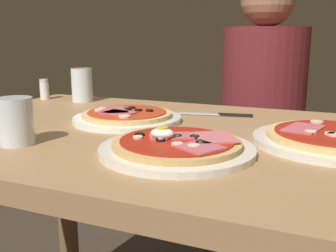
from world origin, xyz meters
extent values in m
cube|color=#9E754C|center=(0.00, 0.00, 0.72)|extent=(1.11, 0.75, 0.04)
cylinder|color=brown|center=(-0.50, 0.31, 0.35)|extent=(0.07, 0.07, 0.70)
cylinder|color=silver|center=(0.12, -0.14, 0.75)|extent=(0.28, 0.28, 0.01)
cylinder|color=tan|center=(0.12, -0.14, 0.76)|extent=(0.23, 0.23, 0.01)
cylinder|color=#A82314|center=(0.12, -0.14, 0.76)|extent=(0.20, 0.20, 0.00)
torus|color=black|center=(0.15, -0.12, 0.77)|extent=(0.02, 0.02, 0.00)
torus|color=black|center=(0.11, -0.13, 0.77)|extent=(0.02, 0.02, 0.00)
torus|color=black|center=(0.10, -0.16, 0.77)|extent=(0.02, 0.02, 0.00)
torus|color=black|center=(0.17, -0.16, 0.77)|extent=(0.02, 0.02, 0.00)
torus|color=black|center=(0.05, -0.15, 0.77)|extent=(0.02, 0.02, 0.00)
cube|color=#D16B70|center=(0.18, -0.11, 0.77)|extent=(0.10, 0.11, 0.00)
cube|color=#C65B66|center=(0.18, -0.18, 0.77)|extent=(0.09, 0.09, 0.00)
cube|color=#C65B66|center=(0.10, -0.13, 0.77)|extent=(0.09, 0.08, 0.00)
cylinder|color=beige|center=(0.10, -0.16, 0.77)|extent=(0.02, 0.02, 0.00)
cylinder|color=beige|center=(0.16, -0.18, 0.77)|extent=(0.02, 0.02, 0.00)
cylinder|color=beige|center=(0.14, -0.18, 0.77)|extent=(0.02, 0.02, 0.00)
cylinder|color=beige|center=(0.05, -0.17, 0.77)|extent=(0.02, 0.02, 0.00)
ellipsoid|color=white|center=(0.10, -0.15, 0.78)|extent=(0.04, 0.03, 0.02)
cylinder|color=yellow|center=(0.10, -0.15, 0.79)|extent=(0.02, 0.02, 0.00)
cylinder|color=silver|center=(0.38, 0.03, 0.75)|extent=(0.31, 0.31, 0.01)
cylinder|color=#DBB26B|center=(0.38, 0.03, 0.76)|extent=(0.25, 0.25, 0.01)
cylinder|color=#A82314|center=(0.38, 0.03, 0.76)|extent=(0.22, 0.22, 0.00)
cube|color=#C65B66|center=(0.32, 0.03, 0.77)|extent=(0.08, 0.10, 0.00)
cylinder|color=beige|center=(0.38, -0.01, 0.77)|extent=(0.02, 0.02, 0.00)
cylinder|color=beige|center=(0.34, 0.10, 0.77)|extent=(0.03, 0.03, 0.00)
cylinder|color=beige|center=(0.37, 0.00, 0.77)|extent=(0.02, 0.02, 0.00)
cylinder|color=beige|center=(0.34, 0.00, 0.77)|extent=(0.02, 0.02, 0.00)
cylinder|color=white|center=(-0.09, 0.06, 0.75)|extent=(0.27, 0.27, 0.01)
cylinder|color=#DBB26B|center=(-0.09, 0.06, 0.76)|extent=(0.22, 0.22, 0.01)
cylinder|color=red|center=(-0.09, 0.06, 0.76)|extent=(0.19, 0.19, 0.00)
torus|color=black|center=(-0.04, 0.08, 0.77)|extent=(0.02, 0.02, 0.00)
torus|color=black|center=(-0.10, 0.10, 0.77)|extent=(0.02, 0.02, 0.00)
torus|color=black|center=(-0.07, 0.08, 0.77)|extent=(0.02, 0.02, 0.00)
torus|color=black|center=(-0.10, 0.08, 0.77)|extent=(0.02, 0.02, 0.00)
cube|color=#C65B66|center=(-0.13, 0.05, 0.77)|extent=(0.11, 0.12, 0.00)
cube|color=#C65B66|center=(-0.10, 0.03, 0.77)|extent=(0.08, 0.06, 0.00)
cylinder|color=beige|center=(-0.16, 0.04, 0.77)|extent=(0.02, 0.02, 0.00)
cylinder|color=beige|center=(-0.16, 0.06, 0.77)|extent=(0.02, 0.02, 0.00)
cylinder|color=beige|center=(-0.06, -0.01, 0.77)|extent=(0.03, 0.03, 0.00)
cylinder|color=silver|center=(-0.37, 0.27, 0.79)|extent=(0.07, 0.07, 0.11)
cylinder|color=silver|center=(-0.37, 0.27, 0.76)|extent=(0.06, 0.06, 0.03)
cylinder|color=silver|center=(-0.19, -0.21, 0.79)|extent=(0.07, 0.07, 0.09)
cylinder|color=silver|center=(-0.19, -0.21, 0.77)|extent=(0.06, 0.06, 0.06)
cube|color=silver|center=(0.04, 0.21, 0.74)|extent=(0.11, 0.04, 0.00)
cube|color=black|center=(0.14, 0.23, 0.74)|extent=(0.09, 0.03, 0.01)
cylinder|color=white|center=(-0.52, 0.26, 0.77)|extent=(0.03, 0.03, 0.05)
cylinder|color=silver|center=(-0.52, 0.26, 0.80)|extent=(0.03, 0.03, 0.01)
cylinder|color=black|center=(0.12, 0.76, 0.23)|extent=(0.29, 0.29, 0.46)
cylinder|color=maroon|center=(0.12, 0.76, 0.72)|extent=(0.32, 0.32, 0.52)
camera|label=1|loc=(0.37, -0.78, 0.94)|focal=42.03mm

